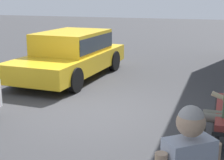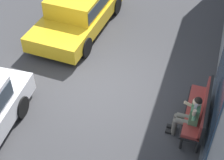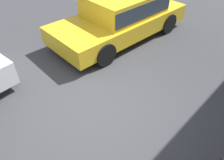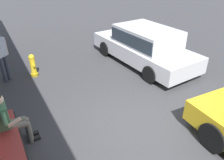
{
  "view_description": "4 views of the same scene",
  "coord_description": "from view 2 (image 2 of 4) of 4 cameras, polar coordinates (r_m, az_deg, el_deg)",
  "views": [
    {
      "loc": [
        6.56,
        2.6,
        2.48
      ],
      "look_at": [
        0.09,
        0.48,
        0.78
      ],
      "focal_mm": 55.0,
      "sensor_mm": 36.0,
      "label": 1
    },
    {
      "loc": [
        6.9,
        2.6,
        7.04
      ],
      "look_at": [
        0.5,
        0.51,
        0.89
      ],
      "focal_mm": 55.0,
      "sensor_mm": 36.0,
      "label": 2
    },
    {
      "loc": [
        2.11,
        2.6,
        3.54
      ],
      "look_at": [
        -0.13,
        0.42,
        0.96
      ],
      "focal_mm": 35.0,
      "sensor_mm": 36.0,
      "label": 3
    },
    {
      "loc": [
        -3.23,
        2.6,
        3.64
      ],
      "look_at": [
        0.64,
        0.37,
        1.16
      ],
      "focal_mm": 35.0,
      "sensor_mm": 36.0,
      "label": 4
    }
  ],
  "objects": [
    {
      "name": "parked_car_near",
      "position": [
        12.4,
        -5.41,
        11.86
      ],
      "size": [
        4.66,
        2.15,
        1.39
      ],
      "color": "gold",
      "rests_on": "ground_plane"
    },
    {
      "name": "bench",
      "position": [
        9.03,
        14.45,
        -4.85
      ],
      "size": [
        1.9,
        0.55,
        1.03
      ],
      "color": "black",
      "rests_on": "ground_plane"
    },
    {
      "name": "ground_plane",
      "position": [
        10.19,
        -1.85,
        -1.28
      ],
      "size": [
        60.0,
        60.0,
        0.0
      ],
      "primitive_type": "plane",
      "color": "#38383A"
    },
    {
      "name": "person_on_phone",
      "position": [
        8.67,
        12.81,
        -5.74
      ],
      "size": [
        0.73,
        0.74,
        1.36
      ],
      "color": "#6B665B",
      "rests_on": "ground_plane"
    }
  ]
}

